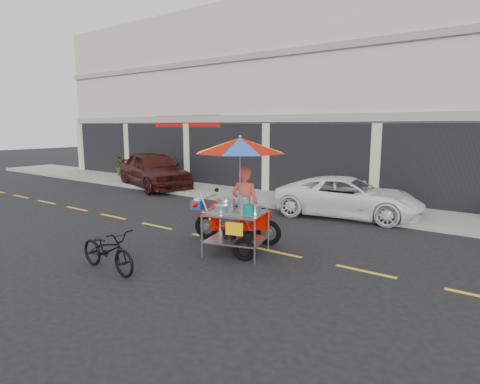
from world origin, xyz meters
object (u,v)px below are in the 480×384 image
Objects in this scene: near_bicycle at (108,250)px; food_vendor_rig at (240,178)px; maroon_sedan at (154,170)px; white_pickup at (348,197)px.

near_bicycle is 3.20m from food_vendor_rig.
maroon_sedan is 10.62m from near_bicycle.
food_vendor_rig is (1.23, 2.69, 1.22)m from near_bicycle.
maroon_sedan is 3.01× the size of near_bicycle.
maroon_sedan is 9.94m from food_vendor_rig.
near_bicycle is (-1.94, -7.37, -0.19)m from white_pickup.
white_pickup is 4.85m from food_vendor_rig.
maroon_sedan reaches higher than white_pickup.
food_vendor_rig reaches higher than maroon_sedan.
white_pickup is at bearing 65.52° from food_vendor_rig.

